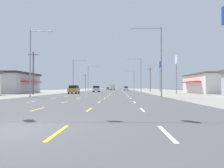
{
  "coord_description": "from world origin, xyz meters",
  "views": [
    {
      "loc": [
        3.75,
        -7.63,
        1.47
      ],
      "look_at": [
        0.99,
        74.15,
        2.75
      ],
      "focal_mm": 35.47,
      "sensor_mm": 36.0,
      "label": 1
    }
  ],
  "objects": [
    {
      "name": "storefront_right_row_1",
      "position": [
        27.12,
        50.49,
        2.52
      ],
      "size": [
        10.47,
        18.07,
        5.01
      ],
      "color": "silver",
      "rests_on": "ground"
    },
    {
      "name": "streetlight_left_row_1",
      "position": [
        -9.74,
        58.13,
        5.73
      ],
      "size": [
        4.17,
        0.26,
        9.91
      ],
      "color": "gray",
      "rests_on": "ground"
    },
    {
      "name": "box_truck_center_turn_midfar",
      "position": [
        0.04,
        114.87,
        1.84
      ],
      "size": [
        2.4,
        7.2,
        3.23
      ],
      "color": "white",
      "rests_on": "ground"
    },
    {
      "name": "lot_apron_left",
      "position": [
        -24.75,
        66.0,
        0.0
      ],
      "size": [
        28.0,
        440.0,
        0.01
      ],
      "primitive_type": "cube",
      "color": "gray",
      "rests_on": "ground"
    },
    {
      "name": "lane_markings",
      "position": [
        0.0,
        104.5,
        0.01
      ],
      "size": [
        10.64,
        227.6,
        0.01
      ],
      "color": "white",
      "rests_on": "ground"
    },
    {
      "name": "hatchback_inner_left_far",
      "position": [
        -3.43,
        129.36,
        0.78
      ],
      "size": [
        1.72,
        3.9,
        1.54
      ],
      "color": "#B28C33",
      "rests_on": "ground"
    },
    {
      "name": "utility_pole_left_row_0",
      "position": [
        -14.24,
        37.84,
        4.65
      ],
      "size": [
        2.2,
        0.26,
        8.92
      ],
      "color": "brown",
      "rests_on": "ground"
    },
    {
      "name": "signal_span_wire",
      "position": [
        -0.44,
        6.48,
        5.63
      ],
      "size": [
        26.87,
        0.52,
        9.96
      ],
      "color": "brown",
      "rests_on": "ground"
    },
    {
      "name": "streetlight_left_row_0",
      "position": [
        -9.84,
        26.28,
        5.96
      ],
      "size": [
        3.55,
        0.26,
        10.5
      ],
      "color": "gray",
      "rests_on": "ground"
    },
    {
      "name": "utility_pole_right_row_1",
      "position": [
        15.21,
        75.06,
        4.63
      ],
      "size": [
        2.2,
        0.26,
        8.88
      ],
      "color": "brown",
      "rests_on": "ground"
    },
    {
      "name": "suv_inner_left_near",
      "position": [
        -3.67,
        63.38,
        1.03
      ],
      "size": [
        1.98,
        4.9,
        1.98
      ],
      "color": "silver",
      "rests_on": "ground"
    },
    {
      "name": "pole_sign_right_row_2",
      "position": [
        16.94,
        64.55,
        7.44
      ],
      "size": [
        0.24,
        1.87,
        9.94
      ],
      "color": "gray",
      "rests_on": "ground"
    },
    {
      "name": "lot_apron_right",
      "position": [
        24.75,
        66.0,
        0.0
      ],
      "size": [
        28.0,
        440.0,
        0.01
      ],
      "primitive_type": "cube",
      "color": "gray",
      "rests_on": "ground"
    },
    {
      "name": "streetlight_right_row_0",
      "position": [
        9.61,
        26.28,
        6.29
      ],
      "size": [
        5.14,
        0.26,
        10.76
      ],
      "color": "gray",
      "rests_on": "ground"
    },
    {
      "name": "suv_far_right_mid",
      "position": [
        6.92,
        100.11,
        1.03
      ],
      "size": [
        1.98,
        4.9,
        1.98
      ],
      "color": "white",
      "rests_on": "ground"
    },
    {
      "name": "utility_pole_left_row_2",
      "position": [
        -15.08,
        113.64,
        4.57
      ],
      "size": [
        2.2,
        0.26,
        8.75
      ],
      "color": "brown",
      "rests_on": "ground"
    },
    {
      "name": "suv_far_left_nearest",
      "position": [
        -7.1,
        44.57,
        1.03
      ],
      "size": [
        1.98,
        4.9,
        1.98
      ],
      "color": "#B28C33",
      "rests_on": "ground"
    },
    {
      "name": "pole_sign_right_row_1",
      "position": [
        17.34,
        45.46,
        6.81
      ],
      "size": [
        0.24,
        1.77,
        9.13
      ],
      "color": "gray",
      "rests_on": "ground"
    },
    {
      "name": "ground_plane",
      "position": [
        0.0,
        66.0,
        0.0
      ],
      "size": [
        572.0,
        572.0,
        0.0
      ],
      "primitive_type": "plane",
      "color": "#4C4C4F"
    },
    {
      "name": "storefront_left_row_1",
      "position": [
        -26.07,
        48.14,
        2.64
      ],
      "size": [
        15.44,
        15.67,
        5.24
      ],
      "color": "#B2B2B7",
      "rests_on": "ground"
    },
    {
      "name": "streetlight_right_row_2",
      "position": [
        9.76,
        89.98,
        5.23
      ],
      "size": [
        3.8,
        0.26,
        9.03
      ],
      "color": "gray",
      "rests_on": "ground"
    },
    {
      "name": "streetlight_left_row_2",
      "position": [
        -9.69,
        89.98,
        6.32
      ],
      "size": [
        4.67,
        0.26,
        10.93
      ],
      "color": "gray",
      "rests_on": "ground"
    },
    {
      "name": "streetlight_right_row_1",
      "position": [
        9.73,
        58.13,
        5.9
      ],
      "size": [
        4.24,
        0.26,
        10.21
      ],
      "color": "gray",
      "rests_on": "ground"
    }
  ]
}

